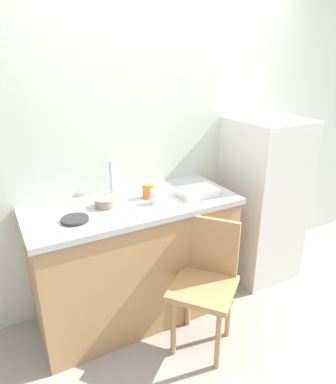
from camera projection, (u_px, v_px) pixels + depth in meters
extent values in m
plane|color=#9E998E|center=(224.00, 350.00, 2.38)|extent=(8.00, 8.00, 0.00)
cube|color=silver|center=(156.00, 144.00, 2.75)|extent=(4.80, 0.10, 2.46)
cube|color=tan|center=(135.00, 262.00, 2.59)|extent=(1.44, 0.60, 0.89)
cube|color=#B7B7BC|center=(133.00, 205.00, 2.42)|extent=(1.48, 0.64, 0.04)
cylinder|color=#B7B7BC|center=(111.00, 177.00, 2.54)|extent=(0.02, 0.02, 0.25)
cube|color=silver|center=(262.00, 200.00, 3.04)|extent=(0.55, 0.58, 1.41)
cylinder|color=tan|center=(173.00, 327.00, 2.28)|extent=(0.04, 0.04, 0.45)
cylinder|color=tan|center=(218.00, 340.00, 2.17)|extent=(0.04, 0.04, 0.45)
cylinder|color=tan|center=(188.00, 299.00, 2.54)|extent=(0.04, 0.04, 0.45)
cylinder|color=tan|center=(229.00, 310.00, 2.43)|extent=(0.04, 0.04, 0.45)
cube|color=tan|center=(203.00, 288.00, 2.27)|extent=(0.56, 0.56, 0.04)
cube|color=tan|center=(212.00, 245.00, 2.34)|extent=(0.25, 0.30, 0.40)
cube|color=white|center=(197.00, 192.00, 2.53)|extent=(0.28, 0.20, 0.05)
cylinder|color=gray|center=(105.00, 203.00, 2.34)|extent=(0.14, 0.14, 0.06)
cylinder|color=#2D2D2D|center=(75.00, 219.00, 2.14)|extent=(0.17, 0.17, 0.02)
cylinder|color=white|center=(155.00, 197.00, 2.39)|extent=(0.07, 0.07, 0.09)
cylinder|color=orange|center=(148.00, 191.00, 2.48)|extent=(0.08, 0.08, 0.10)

